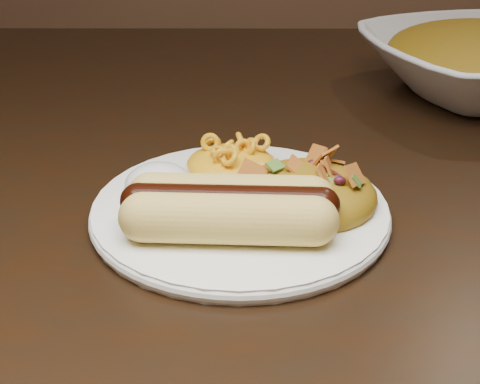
{
  "coord_description": "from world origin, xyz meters",
  "views": [
    {
      "loc": [
        0.07,
        -0.59,
        1.0
      ],
      "look_at": [
        0.07,
        -0.14,
        0.77
      ],
      "focal_mm": 50.0,
      "sensor_mm": 36.0,
      "label": 1
    }
  ],
  "objects": [
    {
      "name": "mac_and_cheese",
      "position": [
        0.06,
        -0.08,
        0.78
      ],
      "size": [
        0.09,
        0.08,
        0.03
      ],
      "primitive_type": "ellipsoid",
      "rotation": [
        0.0,
        0.0,
        -0.21
      ],
      "color": "yellow",
      "rests_on": "plate"
    },
    {
      "name": "sour_cream",
      "position": [
        0.01,
        -0.13,
        0.78
      ],
      "size": [
        0.07,
        0.07,
        0.03
      ],
      "primitive_type": "ellipsoid",
      "rotation": [
        0.0,
        0.0,
        0.35
      ],
      "color": "white",
      "rests_on": "plate"
    },
    {
      "name": "plate",
      "position": [
        0.07,
        -0.14,
        0.76
      ],
      "size": [
        0.28,
        0.28,
        0.01
      ],
      "primitive_type": "cylinder",
      "rotation": [
        0.0,
        0.0,
        0.3
      ],
      "color": "white",
      "rests_on": "table"
    },
    {
      "name": "table",
      "position": [
        0.0,
        0.0,
        0.66
      ],
      "size": [
        1.6,
        0.9,
        0.75
      ],
      "color": "black",
      "rests_on": "floor"
    },
    {
      "name": "hotdog",
      "position": [
        0.06,
        -0.18,
        0.78
      ],
      "size": [
        0.13,
        0.07,
        0.03
      ],
      "rotation": [
        0.0,
        0.0,
        -0.04
      ],
      "color": "#FFE067",
      "rests_on": "plate"
    },
    {
      "name": "taco_salad",
      "position": [
        0.12,
        -0.14,
        0.78
      ],
      "size": [
        0.11,
        0.1,
        0.05
      ],
      "rotation": [
        0.0,
        0.0,
        -0.01
      ],
      "color": "#A83800",
      "rests_on": "plate"
    }
  ]
}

